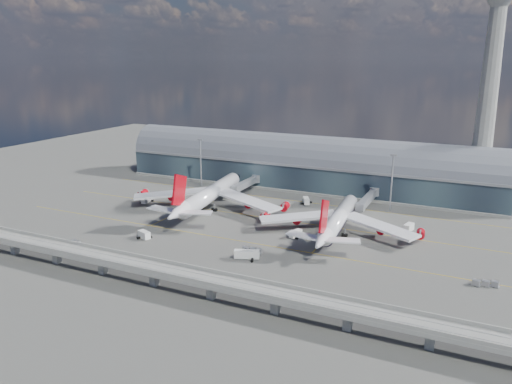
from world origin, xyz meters
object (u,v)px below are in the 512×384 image
at_px(control_tower, 488,93).
at_px(floodlight_mast_right, 392,181).
at_px(service_truck_1, 144,235).
at_px(airliner_right, 338,220).
at_px(service_truck_2, 247,254).
at_px(service_truck_5, 306,201).
at_px(airliner_left, 209,195).
at_px(floodlight_mast_left, 201,161).
at_px(service_truck_0, 147,199).
at_px(cargo_train_2, 486,284).
at_px(cargo_train_0, 76,243).
at_px(service_truck_4, 409,228).
at_px(service_truck_3, 296,234).
at_px(cargo_train_1, 252,250).

distance_m(control_tower, floodlight_mast_right, 58.76).
bearing_deg(service_truck_1, airliner_right, -39.01).
distance_m(service_truck_2, service_truck_5, 71.76).
bearing_deg(airliner_left, service_truck_5, 28.72).
bearing_deg(airliner_right, service_truck_2, -123.44).
xyz_separation_m(floodlight_mast_left, airliner_right, (87.45, -41.42, -8.02)).
bearing_deg(airliner_left, service_truck_1, -101.01).
height_order(airliner_left, service_truck_0, airliner_left).
bearing_deg(cargo_train_2, cargo_train_0, 116.39).
relative_size(floodlight_mast_left, service_truck_0, 3.26).
height_order(airliner_right, service_truck_2, airliner_right).
bearing_deg(cargo_train_0, service_truck_5, -49.93).
distance_m(floodlight_mast_left, service_truck_0, 40.48).
distance_m(service_truck_0, service_truck_2, 84.58).
height_order(service_truck_0, cargo_train_0, service_truck_0).
bearing_deg(service_truck_1, cargo_train_2, -63.49).
relative_size(service_truck_4, service_truck_5, 0.89).
relative_size(floodlight_mast_right, airliner_right, 0.38).
relative_size(control_tower, service_truck_3, 17.00).
bearing_deg(floodlight_mast_right, cargo_train_1, -115.12).
bearing_deg(service_truck_2, airliner_right, -51.12).
distance_m(control_tower, cargo_train_2, 108.62).
xyz_separation_m(service_truck_3, cargo_train_1, (-8.48, -21.27, -0.53)).
xyz_separation_m(airliner_right, service_truck_3, (-13.47, -10.88, -4.21)).
relative_size(control_tower, service_truck_1, 17.78).
xyz_separation_m(control_tower, airliner_left, (-109.93, -62.83, -44.86)).
height_order(airliner_left, service_truck_5, airliner_left).
relative_size(service_truck_2, cargo_train_0, 1.89).
bearing_deg(service_truck_1, service_truck_4, -38.86).
distance_m(airliner_left, service_truck_5, 46.41).
relative_size(cargo_train_1, cargo_train_2, 0.94).
xyz_separation_m(airliner_left, airliner_right, (62.38, -6.58, -1.17)).
relative_size(airliner_right, cargo_train_1, 9.01).
bearing_deg(airliner_left, service_truck_4, -2.01).
height_order(floodlight_mast_right, service_truck_2, floodlight_mast_right).
relative_size(floodlight_mast_right, cargo_train_2, 3.19).
bearing_deg(floodlight_mast_right, service_truck_1, -134.77).
relative_size(service_truck_1, service_truck_2, 0.65).
bearing_deg(service_truck_1, airliner_left, 17.59).
bearing_deg(floodlight_mast_left, control_tower, 11.72).
xyz_separation_m(floodlight_mast_left, floodlight_mast_right, (100.00, 0.00, 0.00)).
distance_m(airliner_right, service_truck_3, 17.82).
xyz_separation_m(floodlight_mast_right, service_truck_4, (12.41, -26.94, -12.03)).
bearing_deg(service_truck_1, cargo_train_1, -62.13).
xyz_separation_m(service_truck_1, service_truck_4, (90.26, 51.53, 0.07)).
bearing_deg(floodlight_mast_left, cargo_train_1, -48.32).
relative_size(airliner_left, service_truck_3, 12.85).
bearing_deg(floodlight_mast_left, floodlight_mast_right, 0.00).
distance_m(airliner_left, cargo_train_2, 121.01).
bearing_deg(service_truck_4, cargo_train_2, -41.71).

